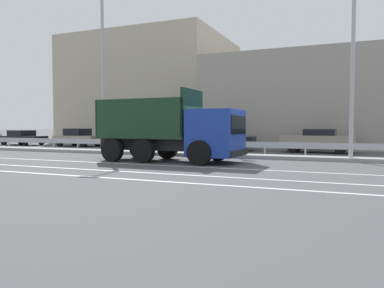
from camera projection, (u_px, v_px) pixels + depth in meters
The scene contains 17 objects.
ground_plane at pixel (222, 163), 16.61m from camera, with size 320.00×320.00×0.00m, color #4C4C4F.
lane_strip_0 at pixel (149, 165), 15.62m from camera, with size 69.24×0.16×0.01m, color silver.
lane_strip_1 at pixel (116, 171), 13.44m from camera, with size 69.24×0.16×0.01m, color silver.
lane_strip_2 at pixel (88, 177), 11.97m from camera, with size 69.24×0.16×0.01m, color silver.
median_island at pixel (240, 156), 19.21m from camera, with size 38.08×1.10×0.18m, color gray.
median_guardrail at pixel (246, 145), 20.33m from camera, with size 69.24×0.09×0.78m.
dump_truck at pixel (185, 135), 16.89m from camera, with size 6.80×2.70×3.26m.
median_road_sign at pixel (233, 134), 19.29m from camera, with size 0.67×0.16×2.32m.
street_lamp_1 at pixel (102, 65), 22.35m from camera, with size 0.72×2.00×9.64m.
street_lamp_2 at pixel (353, 60), 16.65m from camera, with size 0.71×2.18×8.16m.
parked_car_1 at pixel (22, 137), 32.26m from camera, with size 4.33×2.09×1.27m.
parked_car_2 at pixel (78, 137), 30.02m from camera, with size 3.91×1.96×1.44m.
parked_car_3 at pixel (132, 137), 27.44m from camera, with size 4.57×1.97×1.62m.
parked_car_4 at pixel (219, 140), 25.04m from camera, with size 4.79×2.19×1.33m.
parked_car_5 at pixel (318, 140), 22.71m from camera, with size 4.38×1.92×1.44m.
background_building_0 at pixel (153, 91), 43.28m from camera, with size 16.68×14.19×11.35m, color #B7AD99.
background_building_1 at pixel (344, 104), 30.98m from camera, with size 19.93×15.80×6.88m, color gray.
Camera 1 is at (5.23, -15.76, 1.61)m, focal length 35.00 mm.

